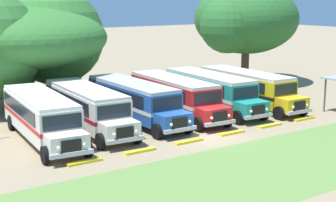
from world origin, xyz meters
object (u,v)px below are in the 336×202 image
parked_bus_slot_3 (175,95)px  parked_bus_slot_1 (87,106)px  secondary_tree (243,19)px  parked_bus_slot_0 (41,115)px  broad_shade_tree (23,40)px  parked_bus_slot_4 (211,90)px  parked_bus_slot_2 (134,100)px  parked_bus_slot_5 (247,87)px

parked_bus_slot_3 → parked_bus_slot_1: bearing=-85.8°
secondary_tree → parked_bus_slot_1: bearing=-158.8°
parked_bus_slot_0 → broad_shade_tree: (2.81, 11.12, 3.78)m
parked_bus_slot_4 → broad_shade_tree: size_ratio=0.74×
parked_bus_slot_0 → parked_bus_slot_2: same height
parked_bus_slot_4 → parked_bus_slot_5: 3.37m
parked_bus_slot_1 → parked_bus_slot_2: same height
parked_bus_slot_4 → secondary_tree: (10.96, 8.42, 4.95)m
parked_bus_slot_2 → parked_bus_slot_5: same height
parked_bus_slot_0 → secondary_tree: bearing=115.4°
parked_bus_slot_0 → broad_shade_tree: broad_shade_tree is taller
parked_bus_slot_1 → parked_bus_slot_4: bearing=93.4°
parked_bus_slot_4 → secondary_tree: size_ratio=0.90×
parked_bus_slot_4 → parked_bus_slot_0: bearing=-83.2°
parked_bus_slot_5 → secondary_tree: secondary_tree is taller
parked_bus_slot_1 → secondary_tree: bearing=114.7°
parked_bus_slot_1 → parked_bus_slot_2: 3.74m
parked_bus_slot_0 → parked_bus_slot_4: same height
parked_bus_slot_4 → broad_shade_tree: broad_shade_tree is taller
parked_bus_slot_2 → secondary_tree: size_ratio=0.89×
parked_bus_slot_0 → parked_bus_slot_5: (17.48, 0.07, 0.00)m
parked_bus_slot_2 → parked_bus_slot_4: same height
parked_bus_slot_0 → parked_bus_slot_1: 3.56m
parked_bus_slot_0 → parked_bus_slot_5: same height
parked_bus_slot_2 → broad_shade_tree: broad_shade_tree is taller
parked_bus_slot_3 → broad_shade_tree: bearing=-138.4°
parked_bus_slot_3 → parked_bus_slot_4: same height
parked_bus_slot_2 → parked_bus_slot_5: (10.26, -0.78, 0.00)m
parked_bus_slot_1 → parked_bus_slot_4: (10.69, -0.02, 0.00)m
parked_bus_slot_1 → secondary_tree: 23.75m
parked_bus_slot_0 → secondary_tree: 27.21m
parked_bus_slot_4 → parked_bus_slot_2: bearing=-87.2°
parked_bus_slot_1 → parked_bus_slot_5: bearing=90.7°
parked_bus_slot_0 → parked_bus_slot_1: same height
secondary_tree → parked_bus_slot_3: bearing=-149.7°
parked_bus_slot_3 → parked_bus_slot_5: bearing=88.7°
parked_bus_slot_1 → parked_bus_slot_5: same height
parked_bus_slot_2 → parked_bus_slot_4: 6.96m
parked_bus_slot_1 → parked_bus_slot_4: same height
broad_shade_tree → secondary_tree: (22.33, -1.97, 1.18)m
broad_shade_tree → parked_bus_slot_2: bearing=-66.8°
parked_bus_slot_0 → parked_bus_slot_3: 10.76m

